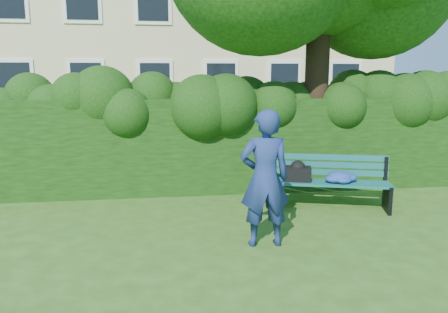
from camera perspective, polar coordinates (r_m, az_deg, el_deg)
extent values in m
plane|color=#345218|center=(6.65, 0.73, -9.02)|extent=(80.00, 80.00, 0.00)
cube|color=white|center=(16.95, -25.63, 8.73)|extent=(1.30, 0.08, 1.60)
cube|color=black|center=(16.91, -25.67, 8.73)|extent=(1.05, 0.04, 1.35)
cube|color=white|center=(16.39, -17.51, 9.24)|extent=(1.30, 0.08, 1.60)
cube|color=black|center=(16.35, -17.53, 9.24)|extent=(1.05, 0.04, 1.35)
cube|color=white|center=(16.18, -8.98, 9.58)|extent=(1.30, 0.08, 1.60)
cube|color=black|center=(16.14, -8.99, 9.58)|extent=(1.05, 0.04, 1.35)
cube|color=white|center=(16.32, -0.41, 9.72)|extent=(1.30, 0.08, 1.60)
cube|color=black|center=(16.28, -0.39, 9.71)|extent=(1.05, 0.04, 1.35)
cube|color=white|center=(16.81, 7.85, 9.64)|extent=(1.30, 0.08, 1.60)
cube|color=black|center=(16.77, 7.89, 9.64)|extent=(1.05, 0.04, 1.35)
cube|color=white|center=(17.61, 15.49, 9.40)|extent=(1.30, 0.08, 1.60)
cube|color=black|center=(17.57, 15.54, 9.40)|extent=(1.05, 0.04, 1.35)
cube|color=white|center=(16.38, -9.28, 19.42)|extent=(1.30, 0.08, 1.60)
cube|color=black|center=(16.34, -9.28, 19.44)|extent=(1.05, 0.04, 1.35)
cube|color=white|center=(16.52, -0.42, 19.47)|extent=(1.30, 0.08, 1.60)
cube|color=black|center=(16.48, -0.40, 19.49)|extent=(1.05, 0.04, 1.35)
cube|color=white|center=(17.00, 8.10, 19.12)|extent=(1.30, 0.08, 1.60)
cube|color=black|center=(16.96, 8.14, 19.14)|extent=(1.05, 0.04, 1.35)
cube|color=white|center=(17.79, 15.95, 18.44)|extent=(1.30, 0.08, 1.60)
cube|color=black|center=(17.76, 16.01, 18.46)|extent=(1.05, 0.04, 1.35)
cube|color=black|center=(8.55, -1.49, 1.60)|extent=(10.00, 1.00, 1.80)
cylinder|color=black|center=(8.79, 12.04, 10.50)|extent=(0.46, 0.46, 4.51)
cube|color=#0F4F48|center=(7.37, 13.62, -3.71)|extent=(1.97, 0.67, 0.04)
cube|color=#0F4F48|center=(7.49, 13.54, -3.48)|extent=(1.97, 0.67, 0.04)
cube|color=#0F4F48|center=(7.60, 13.46, -3.27)|extent=(1.97, 0.67, 0.04)
cube|color=#0F4F48|center=(7.72, 13.38, -3.06)|extent=(1.97, 0.67, 0.04)
cube|color=#0F4F48|center=(7.77, 13.38, -1.99)|extent=(1.95, 0.60, 0.10)
cube|color=#0F4F48|center=(7.75, 13.41, -1.03)|extent=(1.95, 0.60, 0.10)
cube|color=#0F4F48|center=(7.74, 13.44, -0.08)|extent=(1.95, 0.60, 0.10)
cube|color=black|center=(7.58, 6.14, -4.88)|extent=(0.20, 0.50, 0.44)
cube|color=black|center=(7.73, 6.28, -1.30)|extent=(0.07, 0.07, 0.45)
cube|color=black|center=(7.47, 6.16, -3.36)|extent=(0.18, 0.42, 0.05)
cube|color=black|center=(7.75, 20.55, -5.15)|extent=(0.20, 0.50, 0.44)
cube|color=black|center=(7.90, 20.36, -1.64)|extent=(0.07, 0.07, 0.45)
cube|color=black|center=(7.65, 20.73, -3.66)|extent=(0.18, 0.42, 0.05)
cube|color=white|center=(7.46, 9.67, -3.15)|extent=(0.21, 0.18, 0.02)
cube|color=black|center=(7.48, 9.58, -2.24)|extent=(0.51, 0.39, 0.24)
imported|color=navy|center=(5.71, 5.36, -2.89)|extent=(0.67, 0.45, 1.81)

